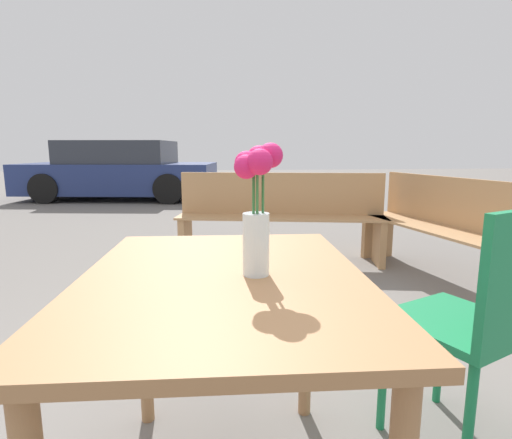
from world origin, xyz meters
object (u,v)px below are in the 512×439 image
table_front (224,311)px  parked_car (120,171)px  cafe_chair (481,315)px  bench_middle (281,212)px  bench_near (445,225)px  flower_vase (257,203)px

table_front → parked_car: (-1.98, 7.96, -0.04)m
cafe_chair → bench_middle: (-0.23, 2.56, -0.05)m
cafe_chair → parked_car: parked_car is taller
bench_near → bench_middle: (-1.21, 0.76, 0.01)m
bench_middle → parked_car: 5.89m
table_front → parked_car: bearing=104.0°
table_front → bench_near: bearing=46.4°
cafe_chair → bench_near: (0.98, 1.80, -0.06)m
flower_vase → cafe_chair: (0.78, 0.14, -0.41)m
bench_near → parked_car: 7.14m
cafe_chair → parked_car: (-2.85, 7.83, 0.07)m
table_front → cafe_chair: bearing=8.7°
table_front → flower_vase: size_ratio=2.93×
table_front → cafe_chair: size_ratio=1.14×
table_front → bench_middle: 2.77m
flower_vase → table_front: bearing=171.9°
cafe_chair → bench_near: 2.05m
table_front → bench_middle: bench_middle is taller
flower_vase → bench_middle: flower_vase is taller
cafe_chair → flower_vase: bearing=-169.4°
flower_vase → bench_middle: 2.80m
bench_near → flower_vase: bearing=-132.1°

